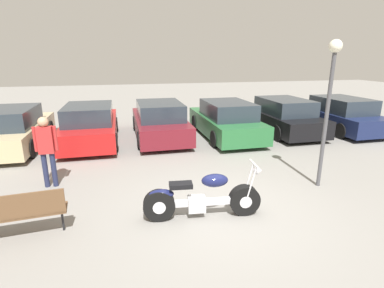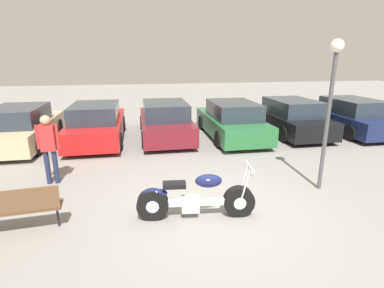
{
  "view_description": "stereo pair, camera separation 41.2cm",
  "coord_description": "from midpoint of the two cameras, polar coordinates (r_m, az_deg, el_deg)",
  "views": [
    {
      "loc": [
        -1.88,
        -5.24,
        3.05
      ],
      "look_at": [
        -0.14,
        2.06,
        0.85
      ],
      "focal_mm": 28.0,
      "sensor_mm": 36.0,
      "label": 1
    },
    {
      "loc": [
        -1.48,
        -5.33,
        3.05
      ],
      "look_at": [
        -0.14,
        2.06,
        0.85
      ],
      "focal_mm": 28.0,
      "sensor_mm": 36.0,
      "label": 2
    }
  ],
  "objects": [
    {
      "name": "parked_car_champagne",
      "position": [
        12.03,
        -31.91,
        2.35
      ],
      "size": [
        1.89,
        4.54,
        1.41
      ],
      "color": "#C6B284",
      "rests_on": "ground_plane"
    },
    {
      "name": "lamp_post",
      "position": [
        7.4,
        23.39,
        9.91
      ],
      "size": [
        0.29,
        0.29,
        3.41
      ],
      "color": "#4C4C51",
      "rests_on": "ground_plane"
    },
    {
      "name": "parked_car_navy",
      "position": [
        14.21,
        25.28,
        5.06
      ],
      "size": [
        1.89,
        4.54,
        1.41
      ],
      "color": "#19234C",
      "rests_on": "ground_plane"
    },
    {
      "name": "ground_plane",
      "position": [
        6.33,
        3.76,
        -12.51
      ],
      "size": [
        60.0,
        60.0,
        0.0
      ],
      "primitive_type": "plane",
      "color": "gray"
    },
    {
      "name": "motorcycle",
      "position": [
        5.9,
        -0.33,
        -10.33
      ],
      "size": [
        2.31,
        0.69,
        1.06
      ],
      "color": "black",
      "rests_on": "ground_plane"
    },
    {
      "name": "parked_car_maroon",
      "position": [
        11.64,
        -7.23,
        4.32
      ],
      "size": [
        1.89,
        4.54,
        1.41
      ],
      "color": "maroon",
      "rests_on": "ground_plane"
    },
    {
      "name": "person_standing",
      "position": [
        7.91,
        -27.37,
        -0.35
      ],
      "size": [
        0.52,
        0.23,
        1.72
      ],
      "color": "#232847",
      "rests_on": "ground_plane"
    },
    {
      "name": "park_bench",
      "position": [
        6.07,
        -32.85,
        -10.84
      ],
      "size": [
        1.73,
        0.56,
        0.89
      ],
      "color": "brown",
      "rests_on": "ground_plane"
    },
    {
      "name": "parked_car_black",
      "position": [
        13.0,
        15.78,
        5.09
      ],
      "size": [
        1.89,
        4.54,
        1.41
      ],
      "color": "black",
      "rests_on": "ground_plane"
    },
    {
      "name": "parked_car_red",
      "position": [
        11.59,
        -19.77,
        3.43
      ],
      "size": [
        1.89,
        4.54,
        1.41
      ],
      "color": "red",
      "rests_on": "ground_plane"
    },
    {
      "name": "parked_car_green",
      "position": [
        11.76,
        5.42,
        4.51
      ],
      "size": [
        1.89,
        4.54,
        1.41
      ],
      "color": "#286B38",
      "rests_on": "ground_plane"
    }
  ]
}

